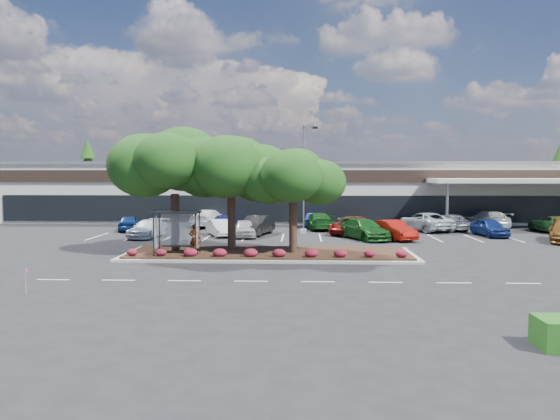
{
  "coord_description": "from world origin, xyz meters",
  "views": [
    {
      "loc": [
        0.02,
        -29.63,
        5.21
      ],
      "look_at": [
        -1.47,
        7.67,
        2.6
      ],
      "focal_mm": 35.0,
      "sensor_mm": 36.0,
      "label": 1
    }
  ],
  "objects_px": {
    "survey_stake": "(26,278)",
    "car_1": "(220,228)",
    "car_0": "(148,229)",
    "light_pole": "(305,186)"
  },
  "relations": [
    {
      "from": "survey_stake",
      "to": "car_0",
      "type": "bearing_deg",
      "value": 91.46
    },
    {
      "from": "light_pole",
      "to": "survey_stake",
      "type": "bearing_deg",
      "value": -117.19
    },
    {
      "from": "light_pole",
      "to": "survey_stake",
      "type": "xyz_separation_m",
      "value": [
        -11.99,
        -23.34,
        -3.3
      ]
    },
    {
      "from": "light_pole",
      "to": "car_1",
      "type": "distance_m",
      "value": 7.93
    },
    {
      "from": "survey_stake",
      "to": "car_1",
      "type": "xyz_separation_m",
      "value": [
        5.08,
        21.36,
        -0.05
      ]
    },
    {
      "from": "light_pole",
      "to": "car_1",
      "type": "xyz_separation_m",
      "value": [
        -6.91,
        -1.98,
        -3.34
      ]
    },
    {
      "from": "car_0",
      "to": "car_1",
      "type": "bearing_deg",
      "value": 20.55
    },
    {
      "from": "light_pole",
      "to": "car_0",
      "type": "bearing_deg",
      "value": -166.14
    },
    {
      "from": "light_pole",
      "to": "survey_stake",
      "type": "relative_size",
      "value": 8.15
    },
    {
      "from": "light_pole",
      "to": "survey_stake",
      "type": "height_order",
      "value": "light_pole"
    }
  ]
}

